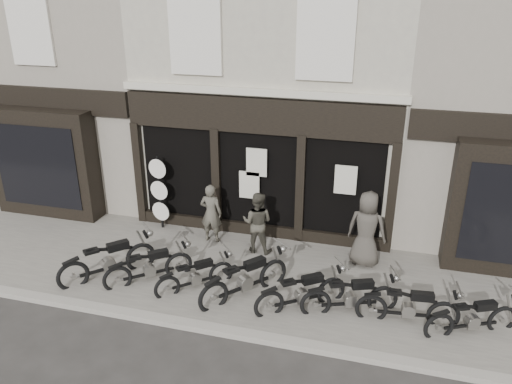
% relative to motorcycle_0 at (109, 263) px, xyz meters
% --- Properties ---
extents(ground_plane, '(90.00, 90.00, 0.00)m').
position_rel_motorcycle_0_xyz_m(ground_plane, '(2.82, 0.07, -0.45)').
color(ground_plane, '#2D2B28').
rests_on(ground_plane, ground).
extents(pavement, '(30.00, 4.20, 0.12)m').
position_rel_motorcycle_0_xyz_m(pavement, '(2.82, 0.97, -0.39)').
color(pavement, '#67615B').
rests_on(pavement, ground_plane).
extents(kerb, '(30.00, 0.25, 0.13)m').
position_rel_motorcycle_0_xyz_m(kerb, '(2.82, -1.18, -0.38)').
color(kerb, gray).
rests_on(kerb, ground_plane).
extents(central_building, '(7.30, 6.22, 8.34)m').
position_rel_motorcycle_0_xyz_m(central_building, '(2.82, 6.02, 3.63)').
color(central_building, '#BAB5A0').
rests_on(central_building, ground).
extents(neighbour_left, '(5.60, 6.73, 8.34)m').
position_rel_motorcycle_0_xyz_m(neighbour_left, '(-3.53, 5.96, 3.59)').
color(neighbour_left, gray).
rests_on(neighbour_left, ground).
extents(motorcycle_0, '(1.78, 1.91, 1.12)m').
position_rel_motorcycle_0_xyz_m(motorcycle_0, '(0.00, 0.00, 0.00)').
color(motorcycle_0, black).
rests_on(motorcycle_0, ground).
extents(motorcycle_1, '(1.74, 1.56, 1.01)m').
position_rel_motorcycle_0_xyz_m(motorcycle_1, '(1.01, 0.07, -0.05)').
color(motorcycle_1, black).
rests_on(motorcycle_1, ground).
extents(motorcycle_2, '(1.53, 1.46, 0.91)m').
position_rel_motorcycle_0_xyz_m(motorcycle_2, '(2.15, 0.06, -0.08)').
color(motorcycle_2, black).
rests_on(motorcycle_2, ground).
extents(motorcycle_3, '(1.69, 1.94, 1.11)m').
position_rel_motorcycle_0_xyz_m(motorcycle_3, '(3.32, 0.09, -0.01)').
color(motorcycle_3, black).
rests_on(motorcycle_3, ground).
extents(motorcycle_4, '(1.84, 1.47, 1.02)m').
position_rel_motorcycle_0_xyz_m(motorcycle_4, '(4.60, -0.02, -0.04)').
color(motorcycle_4, black).
rests_on(motorcycle_4, ground).
extents(motorcycle_5, '(2.00, 1.05, 1.01)m').
position_rel_motorcycle_0_xyz_m(motorcycle_5, '(5.62, 0.11, -0.05)').
color(motorcycle_5, black).
rests_on(motorcycle_5, ground).
extents(motorcycle_6, '(2.09, 0.57, 1.00)m').
position_rel_motorcycle_0_xyz_m(motorcycle_6, '(6.79, 0.05, -0.05)').
color(motorcycle_6, black).
rests_on(motorcycle_6, ground).
extents(motorcycle_7, '(1.86, 1.10, 0.96)m').
position_rel_motorcycle_0_xyz_m(motorcycle_7, '(8.00, 0.03, -0.07)').
color(motorcycle_7, black).
rests_on(motorcycle_7, ground).
extents(man_left, '(0.59, 0.40, 1.61)m').
position_rel_motorcycle_0_xyz_m(man_left, '(1.72, 2.30, 0.48)').
color(man_left, '#4F4C41').
rests_on(man_left, pavement).
extents(man_centre, '(0.80, 0.63, 1.62)m').
position_rel_motorcycle_0_xyz_m(man_centre, '(3.05, 2.07, 0.48)').
color(man_centre, '#423F35').
rests_on(man_centre, pavement).
extents(man_right, '(1.01, 0.74, 1.91)m').
position_rel_motorcycle_0_xyz_m(man_right, '(5.76, 2.13, 0.63)').
color(man_right, '#443F39').
rests_on(man_right, pavement).
extents(advert_sign_post, '(0.55, 0.35, 2.24)m').
position_rel_motorcycle_0_xyz_m(advert_sign_post, '(0.10, 2.64, 0.65)').
color(advert_sign_post, black).
rests_on(advert_sign_post, ground).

